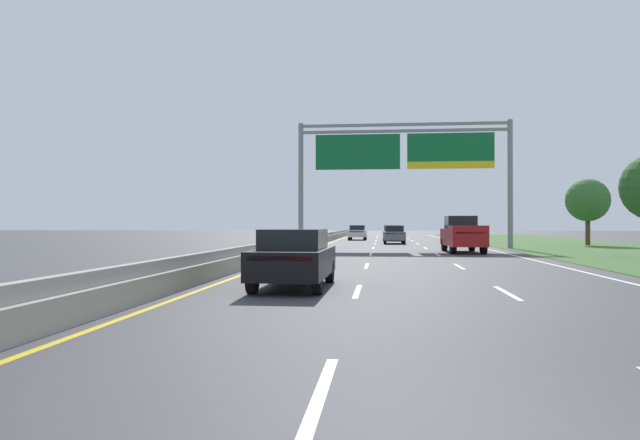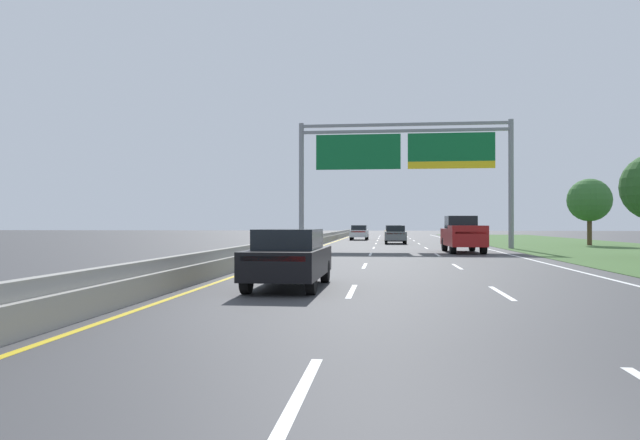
{
  "view_description": "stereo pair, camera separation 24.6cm",
  "coord_description": "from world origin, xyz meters",
  "px_view_note": "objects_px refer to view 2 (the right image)",
  "views": [
    {
      "loc": [
        -1.23,
        -4.31,
        1.71
      ],
      "look_at": [
        -5.05,
        31.53,
        1.95
      ],
      "focal_mm": 32.68,
      "sensor_mm": 36.0,
      "label": 1
    },
    {
      "loc": [
        -0.99,
        -4.29,
        1.71
      ],
      "look_at": [
        -5.05,
        31.53,
        1.95
      ],
      "focal_mm": 32.68,
      "sensor_mm": 36.0,
      "label": 2
    }
  ],
  "objects_px": {
    "car_grey_centre_lane_sedan": "(395,234)",
    "car_white_left_lane_sedan": "(359,232)",
    "pickup_truck_red": "(463,235)",
    "car_black_left_lane_sedan": "(289,257)",
    "overhead_sign_gantry": "(404,157)",
    "car_gold_centre_lane_sedan": "(393,233)",
    "roadside_tree_far": "(589,200)"
  },
  "relations": [
    {
      "from": "car_black_left_lane_sedan",
      "to": "overhead_sign_gantry",
      "type": "bearing_deg",
      "value": -7.96
    },
    {
      "from": "car_grey_centre_lane_sedan",
      "to": "car_gold_centre_lane_sedan",
      "type": "xyz_separation_m",
      "value": [
        -0.04,
        9.03,
        0.0
      ]
    },
    {
      "from": "overhead_sign_gantry",
      "to": "car_grey_centre_lane_sedan",
      "type": "height_order",
      "value": "overhead_sign_gantry"
    },
    {
      "from": "car_white_left_lane_sedan",
      "to": "car_gold_centre_lane_sedan",
      "type": "height_order",
      "value": "same"
    },
    {
      "from": "car_white_left_lane_sedan",
      "to": "car_grey_centre_lane_sedan",
      "type": "bearing_deg",
      "value": -161.49
    },
    {
      "from": "car_grey_centre_lane_sedan",
      "to": "roadside_tree_far",
      "type": "distance_m",
      "value": 15.7
    },
    {
      "from": "overhead_sign_gantry",
      "to": "pickup_truck_red",
      "type": "height_order",
      "value": "overhead_sign_gantry"
    },
    {
      "from": "car_white_left_lane_sedan",
      "to": "pickup_truck_red",
      "type": "bearing_deg",
      "value": -163.68
    },
    {
      "from": "car_black_left_lane_sedan",
      "to": "roadside_tree_far",
      "type": "bearing_deg",
      "value": -29.13
    },
    {
      "from": "overhead_sign_gantry",
      "to": "roadside_tree_far",
      "type": "xyz_separation_m",
      "value": [
        14.74,
        6.66,
        -2.83
      ]
    },
    {
      "from": "overhead_sign_gantry",
      "to": "car_white_left_lane_sedan",
      "type": "height_order",
      "value": "overhead_sign_gantry"
    },
    {
      "from": "overhead_sign_gantry",
      "to": "car_white_left_lane_sedan",
      "type": "xyz_separation_m",
      "value": [
        -4.12,
        20.9,
        -5.6
      ]
    },
    {
      "from": "car_black_left_lane_sedan",
      "to": "car_grey_centre_lane_sedan",
      "type": "xyz_separation_m",
      "value": [
        3.39,
        35.49,
        0.0
      ]
    },
    {
      "from": "car_black_left_lane_sedan",
      "to": "car_grey_centre_lane_sedan",
      "type": "height_order",
      "value": "same"
    },
    {
      "from": "car_black_left_lane_sedan",
      "to": "car_gold_centre_lane_sedan",
      "type": "height_order",
      "value": "same"
    },
    {
      "from": "car_black_left_lane_sedan",
      "to": "car_gold_centre_lane_sedan",
      "type": "distance_m",
      "value": 44.64
    },
    {
      "from": "car_black_left_lane_sedan",
      "to": "car_white_left_lane_sedan",
      "type": "distance_m",
      "value": 46.97
    },
    {
      "from": "pickup_truck_red",
      "to": "car_white_left_lane_sedan",
      "type": "relative_size",
      "value": 1.23
    },
    {
      "from": "pickup_truck_red",
      "to": "car_grey_centre_lane_sedan",
      "type": "bearing_deg",
      "value": 12.19
    },
    {
      "from": "overhead_sign_gantry",
      "to": "pickup_truck_red",
      "type": "xyz_separation_m",
      "value": [
        3.29,
        -5.92,
        -5.34
      ]
    },
    {
      "from": "pickup_truck_red",
      "to": "car_grey_centre_lane_sedan",
      "type": "relative_size",
      "value": 1.24
    },
    {
      "from": "overhead_sign_gantry",
      "to": "car_gold_centre_lane_sedan",
      "type": "distance_m",
      "value": 19.28
    },
    {
      "from": "car_grey_centre_lane_sedan",
      "to": "car_gold_centre_lane_sedan",
      "type": "relative_size",
      "value": 1.0
    },
    {
      "from": "car_black_left_lane_sedan",
      "to": "car_grey_centre_lane_sedan",
      "type": "distance_m",
      "value": 35.65
    },
    {
      "from": "overhead_sign_gantry",
      "to": "car_gold_centre_lane_sedan",
      "type": "relative_size",
      "value": 3.42
    },
    {
      "from": "roadside_tree_far",
      "to": "overhead_sign_gantry",
      "type": "bearing_deg",
      "value": -155.68
    },
    {
      "from": "car_gold_centre_lane_sedan",
      "to": "roadside_tree_far",
      "type": "distance_m",
      "value": 19.47
    },
    {
      "from": "car_black_left_lane_sedan",
      "to": "car_white_left_lane_sedan",
      "type": "relative_size",
      "value": 1.0
    },
    {
      "from": "pickup_truck_red",
      "to": "car_black_left_lane_sedan",
      "type": "height_order",
      "value": "pickup_truck_red"
    },
    {
      "from": "car_black_left_lane_sedan",
      "to": "car_gold_centre_lane_sedan",
      "type": "relative_size",
      "value": 1.0
    },
    {
      "from": "car_grey_centre_lane_sedan",
      "to": "car_white_left_lane_sedan",
      "type": "bearing_deg",
      "value": 17.29
    },
    {
      "from": "overhead_sign_gantry",
      "to": "car_black_left_lane_sedan",
      "type": "height_order",
      "value": "overhead_sign_gantry"
    }
  ]
}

